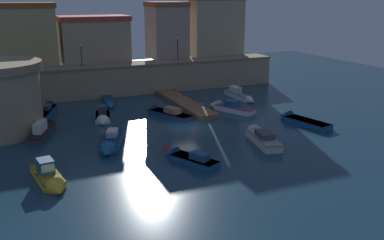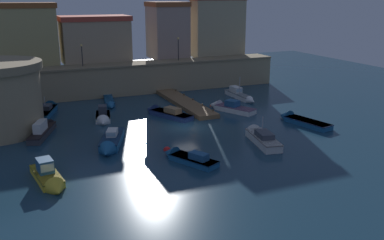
{
  "view_description": "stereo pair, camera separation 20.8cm",
  "coord_description": "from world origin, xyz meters",
  "px_view_note": "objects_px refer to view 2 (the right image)",
  "views": [
    {
      "loc": [
        -17.03,
        -40.89,
        13.63
      ],
      "look_at": [
        0.0,
        -1.64,
        1.22
      ],
      "focal_mm": 40.43,
      "sensor_mm": 36.0,
      "label": 1
    },
    {
      "loc": [
        -16.84,
        -40.97,
        13.63
      ],
      "look_at": [
        0.0,
        -1.64,
        1.22
      ],
      "focal_mm": 40.43,
      "sensor_mm": 36.0,
      "label": 2
    }
  ],
  "objects_px": {
    "quay_lamp_1": "(178,45)",
    "mooring_buoy_1": "(167,150)",
    "moored_boat_1": "(49,178)",
    "moored_boat_7": "(260,136)",
    "moored_boat_3": "(47,109)",
    "moored_boat_6": "(110,102)",
    "moored_boat_12": "(103,117)",
    "moored_boat_11": "(44,129)",
    "quay_lamp_0": "(82,51)",
    "mooring_buoy_2": "(289,118)",
    "moored_boat_8": "(241,95)",
    "moored_boat_4": "(165,113)",
    "moored_boat_2": "(299,120)",
    "moored_boat_9": "(111,143)",
    "moored_boat_5": "(185,157)",
    "mooring_buoy_0": "(212,106)"
  },
  "relations": [
    {
      "from": "quay_lamp_1",
      "to": "mooring_buoy_1",
      "type": "height_order",
      "value": "quay_lamp_1"
    },
    {
      "from": "moored_boat_1",
      "to": "moored_boat_7",
      "type": "xyz_separation_m",
      "value": [
        19.75,
        2.28,
        0.03
      ]
    },
    {
      "from": "moored_boat_3",
      "to": "moored_boat_6",
      "type": "height_order",
      "value": "moored_boat_3"
    },
    {
      "from": "moored_boat_12",
      "to": "moored_boat_11",
      "type": "bearing_deg",
      "value": -59.56
    },
    {
      "from": "quay_lamp_0",
      "to": "mooring_buoy_2",
      "type": "height_order",
      "value": "quay_lamp_0"
    },
    {
      "from": "quay_lamp_0",
      "to": "moored_boat_8",
      "type": "xyz_separation_m",
      "value": [
        19.36,
        -9.46,
        -5.84
      ]
    },
    {
      "from": "moored_boat_1",
      "to": "moored_boat_7",
      "type": "height_order",
      "value": "moored_boat_7"
    },
    {
      "from": "quay_lamp_0",
      "to": "moored_boat_4",
      "type": "bearing_deg",
      "value": -62.87
    },
    {
      "from": "moored_boat_2",
      "to": "moored_boat_4",
      "type": "distance_m",
      "value": 15.31
    },
    {
      "from": "moored_boat_2",
      "to": "moored_boat_8",
      "type": "relative_size",
      "value": 0.96
    },
    {
      "from": "moored_boat_1",
      "to": "moored_boat_12",
      "type": "height_order",
      "value": "moored_boat_12"
    },
    {
      "from": "quay_lamp_0",
      "to": "moored_boat_9",
      "type": "xyz_separation_m",
      "value": [
        -1.39,
        -21.87,
        -5.85
      ]
    },
    {
      "from": "moored_boat_6",
      "to": "moored_boat_11",
      "type": "xyz_separation_m",
      "value": [
        -8.98,
        -9.86,
        0.24
      ]
    },
    {
      "from": "moored_boat_9",
      "to": "moored_boat_8",
      "type": "bearing_deg",
      "value": 142.18
    },
    {
      "from": "moored_boat_1",
      "to": "mooring_buoy_2",
      "type": "distance_m",
      "value": 28.13
    },
    {
      "from": "moored_boat_4",
      "to": "quay_lamp_0",
      "type": "bearing_deg",
      "value": 2.21
    },
    {
      "from": "moored_boat_8",
      "to": "moored_boat_12",
      "type": "bearing_deg",
      "value": -79.73
    },
    {
      "from": "quay_lamp_0",
      "to": "moored_boat_5",
      "type": "bearing_deg",
      "value": -82.41
    },
    {
      "from": "moored_boat_5",
      "to": "mooring_buoy_1",
      "type": "bearing_deg",
      "value": -16.43
    },
    {
      "from": "moored_boat_4",
      "to": "mooring_buoy_2",
      "type": "bearing_deg",
      "value": -142.9
    },
    {
      "from": "moored_boat_3",
      "to": "mooring_buoy_0",
      "type": "distance_m",
      "value": 20.14
    },
    {
      "from": "moored_boat_5",
      "to": "moored_boat_7",
      "type": "distance_m",
      "value": 8.84
    },
    {
      "from": "moored_boat_6",
      "to": "moored_boat_8",
      "type": "distance_m",
      "value": 17.59
    },
    {
      "from": "mooring_buoy_2",
      "to": "moored_boat_6",
      "type": "bearing_deg",
      "value": 139.18
    },
    {
      "from": "moored_boat_5",
      "to": "mooring_buoy_0",
      "type": "bearing_deg",
      "value": -59.03
    },
    {
      "from": "moored_boat_1",
      "to": "moored_boat_11",
      "type": "height_order",
      "value": "moored_boat_11"
    },
    {
      "from": "moored_boat_7",
      "to": "moored_boat_8",
      "type": "height_order",
      "value": "moored_boat_8"
    },
    {
      "from": "moored_boat_1",
      "to": "moored_boat_4",
      "type": "bearing_deg",
      "value": 127.12
    },
    {
      "from": "quay_lamp_1",
      "to": "moored_boat_5",
      "type": "bearing_deg",
      "value": -110.36
    },
    {
      "from": "moored_boat_6",
      "to": "moored_boat_8",
      "type": "relative_size",
      "value": 1.01
    },
    {
      "from": "moored_boat_3",
      "to": "moored_boat_7",
      "type": "bearing_deg",
      "value": -117.89
    },
    {
      "from": "moored_boat_9",
      "to": "moored_boat_12",
      "type": "height_order",
      "value": "moored_boat_12"
    },
    {
      "from": "mooring_buoy_1",
      "to": "moored_boat_11",
      "type": "bearing_deg",
      "value": 135.94
    },
    {
      "from": "moored_boat_8",
      "to": "moored_boat_9",
      "type": "bearing_deg",
      "value": -59.07
    },
    {
      "from": "moored_boat_6",
      "to": "moored_boat_8",
      "type": "height_order",
      "value": "moored_boat_8"
    },
    {
      "from": "moored_boat_11",
      "to": "mooring_buoy_0",
      "type": "relative_size",
      "value": 16.27
    },
    {
      "from": "quay_lamp_1",
      "to": "moored_boat_7",
      "type": "xyz_separation_m",
      "value": [
        -1.68,
        -25.76,
        -6.08
      ]
    },
    {
      "from": "moored_boat_9",
      "to": "moored_boat_12",
      "type": "relative_size",
      "value": 1.37
    },
    {
      "from": "moored_boat_1",
      "to": "mooring_buoy_0",
      "type": "distance_m",
      "value": 27.0
    },
    {
      "from": "moored_boat_4",
      "to": "moored_boat_11",
      "type": "height_order",
      "value": "moored_boat_11"
    },
    {
      "from": "moored_boat_3",
      "to": "moored_boat_6",
      "type": "bearing_deg",
      "value": -60.55
    },
    {
      "from": "moored_boat_7",
      "to": "moored_boat_6",
      "type": "bearing_deg",
      "value": 37.13
    },
    {
      "from": "moored_boat_1",
      "to": "moored_boat_9",
      "type": "height_order",
      "value": "moored_boat_1"
    },
    {
      "from": "moored_boat_8",
      "to": "moored_boat_11",
      "type": "height_order",
      "value": "moored_boat_8"
    },
    {
      "from": "moored_boat_5",
      "to": "moored_boat_6",
      "type": "xyz_separation_m",
      "value": [
        -1.43,
        22.46,
        -0.06
      ]
    },
    {
      "from": "quay_lamp_1",
      "to": "moored_boat_9",
      "type": "bearing_deg",
      "value": -125.13
    },
    {
      "from": "mooring_buoy_1",
      "to": "moored_boat_2",
      "type": "bearing_deg",
      "value": 8.77
    },
    {
      "from": "moored_boat_1",
      "to": "moored_boat_5",
      "type": "distance_m",
      "value": 11.14
    },
    {
      "from": "moored_boat_2",
      "to": "mooring_buoy_2",
      "type": "xyz_separation_m",
      "value": [
        0.01,
        1.9,
        -0.3
      ]
    },
    {
      "from": "moored_boat_7",
      "to": "moored_boat_3",
      "type": "bearing_deg",
      "value": 54.34
    }
  ]
}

